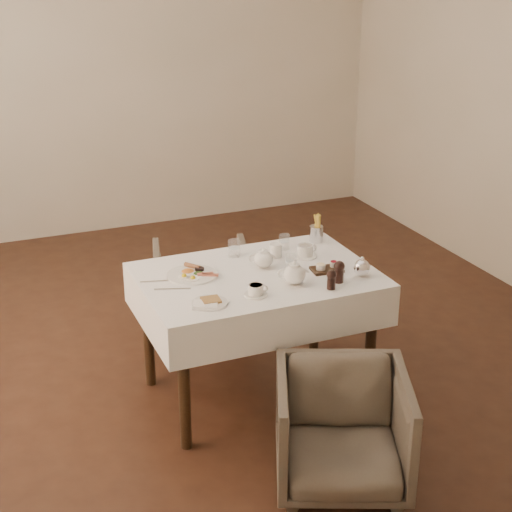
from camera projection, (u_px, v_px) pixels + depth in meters
The scene contains 20 objects.
table at pixel (257, 293), 4.32m from camera, with size 1.28×0.88×0.75m.
armchair_near at pixel (342, 430), 3.72m from camera, with size 0.62×0.64×0.58m, color brown.
armchair_far at pixel (202, 289), 5.21m from camera, with size 0.62×0.64×0.59m, color brown.
breakfast_plate at pixel (192, 274), 4.26m from camera, with size 0.28×0.28×0.03m.
side_plate at pixel (209, 303), 3.92m from camera, with size 0.20×0.18×0.02m.
teapot_centre at pixel (263, 258), 4.34m from camera, with size 0.15×0.12×0.12m, color white, non-canonical shape.
teapot_front at pixel (294, 273), 4.13m from camera, with size 0.17×0.13×0.13m, color white, non-canonical shape.
creamer at pixel (276, 250), 4.49m from camera, with size 0.07×0.07×0.08m, color white.
teacup_near at pixel (256, 291), 4.01m from camera, with size 0.12×0.12×0.06m.
teacup_far at pixel (305, 251), 4.51m from camera, with size 0.14×0.14×0.07m.
glass_left at pixel (234, 248), 4.51m from camera, with size 0.07×0.07×0.10m, color silver.
glass_mid at pixel (291, 262), 4.33m from camera, with size 0.06×0.06×0.09m, color silver.
glass_right at pixel (284, 242), 4.61m from camera, with size 0.06×0.06×0.09m, color silver.
condiment_board at pixel (326, 268), 4.32m from camera, with size 0.18×0.13×0.04m.
pepper_mill_left at pixel (331, 279), 4.08m from camera, with size 0.05×0.05×0.11m, color black, non-canonical shape.
pepper_mill_right at pixel (339, 272), 4.16m from camera, with size 0.06×0.06×0.12m, color black, non-canonical shape.
silver_pot at pixel (362, 266), 4.23m from camera, with size 0.11×0.09×0.12m, color white, non-canonical shape.
fries_cup at pixel (316, 229), 4.72m from camera, with size 0.08×0.08×0.17m.
cutlery_fork at pixel (159, 281), 4.18m from camera, with size 0.02×0.20×0.00m, color silver.
cutlery_knife at pixel (172, 289), 4.09m from camera, with size 0.02×0.19×0.00m, color silver.
Camera 1 is at (-1.66, -4.24, 2.45)m, focal length 55.00 mm.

